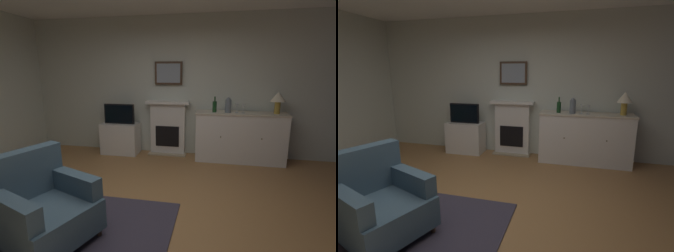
# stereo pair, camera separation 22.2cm
# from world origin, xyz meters

# --- Properties ---
(ground_plane) EXTENTS (6.23, 5.23, 0.10)m
(ground_plane) POSITION_xyz_m (0.00, 0.00, -0.05)
(ground_plane) COLOR #9E7042
(ground_plane) RESTS_ON ground
(wall_rear) EXTENTS (6.23, 0.06, 2.75)m
(wall_rear) POSITION_xyz_m (0.00, 2.59, 1.37)
(wall_rear) COLOR silver
(wall_rear) RESTS_ON ground_plane
(area_rug) EXTENTS (2.37, 1.74, 0.02)m
(area_rug) POSITION_xyz_m (-0.78, -0.39, 0.01)
(area_rug) COLOR #383342
(area_rug) RESTS_ON ground_plane
(fireplace_unit) EXTENTS (0.87, 0.30, 1.10)m
(fireplace_unit) POSITION_xyz_m (-0.14, 2.46, 0.55)
(fireplace_unit) COLOR white
(fireplace_unit) RESTS_ON ground_plane
(framed_picture) EXTENTS (0.55, 0.04, 0.45)m
(framed_picture) POSITION_xyz_m (-0.14, 2.50, 1.65)
(framed_picture) COLOR #473323
(sideboard_cabinet) EXTENTS (1.65, 0.49, 0.94)m
(sideboard_cabinet) POSITION_xyz_m (1.27, 2.28, 0.47)
(sideboard_cabinet) COLOR white
(sideboard_cabinet) RESTS_ON ground_plane
(table_lamp) EXTENTS (0.26, 0.26, 0.40)m
(table_lamp) POSITION_xyz_m (1.89, 2.28, 1.22)
(table_lamp) COLOR #B79338
(table_lamp) RESTS_ON sideboard_cabinet
(wine_bottle) EXTENTS (0.08, 0.08, 0.29)m
(wine_bottle) POSITION_xyz_m (0.79, 2.25, 1.05)
(wine_bottle) COLOR #193F1E
(wine_bottle) RESTS_ON sideboard_cabinet
(wine_glass_left) EXTENTS (0.07, 0.07, 0.16)m
(wine_glass_left) POSITION_xyz_m (1.19, 2.27, 1.06)
(wine_glass_left) COLOR silver
(wine_glass_left) RESTS_ON sideboard_cabinet
(wine_glass_center) EXTENTS (0.07, 0.07, 0.16)m
(wine_glass_center) POSITION_xyz_m (1.30, 2.22, 1.06)
(wine_glass_center) COLOR silver
(wine_glass_center) RESTS_ON sideboard_cabinet
(vase_decorative) EXTENTS (0.11, 0.11, 0.28)m
(vase_decorative) POSITION_xyz_m (1.03, 2.23, 1.08)
(vase_decorative) COLOR slate
(vase_decorative) RESTS_ON sideboard_cabinet
(tv_cabinet) EXTENTS (0.75, 0.42, 0.64)m
(tv_cabinet) POSITION_xyz_m (-1.11, 2.30, 0.32)
(tv_cabinet) COLOR white
(tv_cabinet) RESTS_ON ground_plane
(tv_set) EXTENTS (0.62, 0.07, 0.40)m
(tv_set) POSITION_xyz_m (-1.11, 2.27, 0.84)
(tv_set) COLOR black
(tv_set) RESTS_ON tv_cabinet
(armchair) EXTENTS (1.02, 0.99, 0.92)m
(armchair) POSITION_xyz_m (-0.83, -0.46, 0.38)
(armchair) COLOR #3F596B
(armchair) RESTS_ON ground_plane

